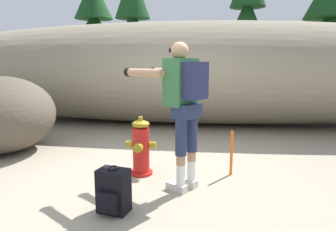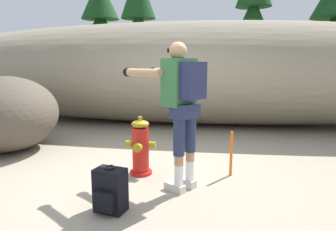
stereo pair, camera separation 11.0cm
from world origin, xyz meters
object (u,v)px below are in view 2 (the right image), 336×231
object	(u,v)px
fire_hydrant	(141,148)
boulder_large	(6,114)
utility_worker	(180,97)
spare_backpack	(110,191)
survey_stake	(231,153)

from	to	relation	value
fire_hydrant	boulder_large	xyz separation A→B (m)	(-2.50, 0.70, 0.27)
utility_worker	spare_backpack	bearing A→B (deg)	81.78
fire_hydrant	utility_worker	bearing A→B (deg)	-33.37
survey_stake	spare_backpack	bearing A→B (deg)	-135.67
fire_hydrant	utility_worker	xyz separation A→B (m)	(0.57, -0.37, 0.73)
spare_backpack	utility_worker	bearing A→B (deg)	150.42
boulder_large	survey_stake	size ratio (longest dim) A/B	2.97
spare_backpack	boulder_large	distance (m)	3.05
utility_worker	fire_hydrant	bearing A→B (deg)	0.31
utility_worker	survey_stake	world-z (taller)	utility_worker
utility_worker	boulder_large	size ratio (longest dim) A/B	0.95
boulder_large	survey_stake	world-z (taller)	boulder_large
spare_backpack	survey_stake	size ratio (longest dim) A/B	0.78
fire_hydrant	survey_stake	world-z (taller)	fire_hydrant
fire_hydrant	survey_stake	xyz separation A→B (m)	(1.18, 0.14, -0.06)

